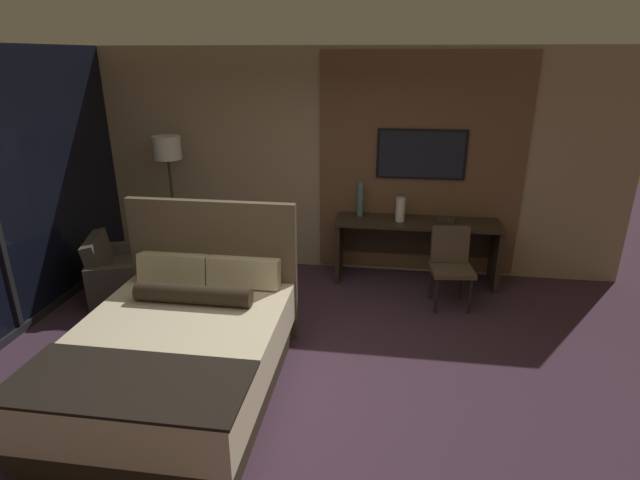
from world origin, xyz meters
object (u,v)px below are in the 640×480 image
desk (416,239)px  floor_lamp (168,159)px  bed (178,351)px  vase_tall (360,199)px  desk_chair (451,260)px  book (446,220)px  tv (421,154)px  vase_short (400,210)px  armchair_by_window (129,275)px

desk → floor_lamp: floor_lamp is taller
bed → floor_lamp: (-1.02, 2.37, 1.13)m
bed → vase_tall: 3.00m
desk → floor_lamp: size_ratio=1.12×
desk_chair → book: 0.67m
floor_lamp → book: bearing=2.8°
desk_chair → tv: bearing=107.7°
vase_tall → book: bearing=-3.5°
vase_short → desk: bearing=16.7°
desk_chair → desk: bearing=115.0°
desk → vase_short: bearing=-163.3°
book → vase_short: bearing=-171.6°
tv → vase_short: size_ratio=3.68×
desk → vase_tall: size_ratio=4.59×
desk → book: book is taller
bed → vase_tall: bed is taller
desk → armchair_by_window: desk is taller
bed → tv: tv is taller
armchair_by_window → floor_lamp: size_ratio=0.62×
desk → floor_lamp: bearing=-177.2°
book → tv: bearing=149.0°
bed → desk: 3.26m
tv → floor_lamp: 3.10m
desk → tv: bearing=90.0°
desk → tv: 1.04m
floor_lamp → desk_chair: bearing=-7.4°
armchair_by_window → book: bearing=-94.5°
tv → vase_tall: (-0.71, -0.14, -0.55)m
desk_chair → vase_tall: (-1.07, 0.68, 0.47)m
bed → armchair_by_window: bed is taller
desk_chair → vase_short: (-0.58, 0.53, 0.40)m
vase_tall → armchair_by_window: bearing=-159.2°
floor_lamp → vase_short: bearing=1.7°
desk → armchair_by_window: bearing=-164.6°
desk_chair → book: bearing=86.1°
tv → floor_lamp: (-3.08, -0.37, -0.07)m
desk → vase_short: size_ratio=6.80×
desk → vase_short: (-0.22, -0.07, 0.39)m
tv → book: size_ratio=4.36×
bed → tv: (2.05, 2.74, 1.20)m
desk_chair → book: size_ratio=3.63×
tv → desk: bearing=-90.0°
tv → book: (0.34, -0.20, -0.75)m
desk_chair → armchair_by_window: 3.74m
bed → floor_lamp: floor_lamp is taller
vase_short → book: size_ratio=1.19×
desk → book: (0.34, 0.02, 0.26)m
book → vase_tall: bearing=176.5°
desk_chair → vase_short: vase_short is taller
vase_tall → vase_short: size_ratio=1.48×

